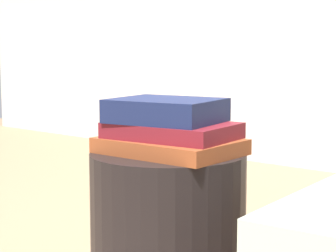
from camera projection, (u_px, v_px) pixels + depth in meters
side_table at (168, 245)px, 1.37m from camera, size 0.35×0.35×0.42m
book_rust at (170, 146)px, 1.33m from camera, size 0.30×0.21×0.03m
book_maroon at (173, 130)px, 1.33m from camera, size 0.29×0.21×0.03m
book_navy at (166, 110)px, 1.34m from camera, size 0.26×0.22×0.05m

